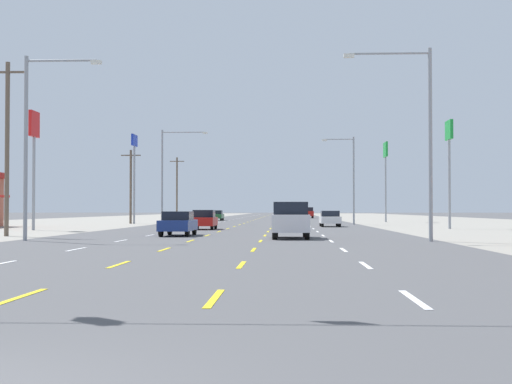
{
  "coord_description": "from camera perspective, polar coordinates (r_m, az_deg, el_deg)",
  "views": [
    {
      "loc": [
        3.01,
        -5.42,
        1.57
      ],
      "look_at": [
        0.19,
        61.03,
        3.23
      ],
      "focal_mm": 49.38,
      "sensor_mm": 36.0,
      "label": 1
    }
  ],
  "objects": [
    {
      "name": "pole_sign_right_row_1",
      "position": [
        59.56,
        15.38,
        3.49
      ],
      "size": [
        0.24,
        1.95,
        8.84
      ],
      "color": "gray",
      "rests_on": "ground"
    },
    {
      "name": "sedan_far_left_far",
      "position": [
        100.77,
        -3.21,
        -1.89
      ],
      "size": [
        1.8,
        4.5,
        1.46
      ],
      "color": "#235B2D",
      "rests_on": "ground"
    },
    {
      "name": "pole_sign_right_row_2",
      "position": [
        89.82,
        10.45,
        2.57
      ],
      "size": [
        0.24,
        2.56,
        10.02
      ],
      "color": "gray",
      "rests_on": "ground"
    },
    {
      "name": "signal_span_wire",
      "position": [
        13.99,
        -8.68,
        14.26
      ],
      "size": [
        26.65,
        0.52,
        9.4
      ],
      "color": "brown",
      "rests_on": "ground"
    },
    {
      "name": "lot_apron_left",
      "position": [
        76.64,
        -18.82,
        -2.53
      ],
      "size": [
        28.0,
        440.0,
        0.01
      ],
      "primitive_type": "cube",
      "color": "gray",
      "rests_on": "ground"
    },
    {
      "name": "streetlight_right_row_1",
      "position": [
        74.65,
        7.67,
        1.44
      ],
      "size": [
        3.41,
        0.26,
        9.24
      ],
      "color": "gray",
      "rests_on": "ground"
    },
    {
      "name": "utility_pole_left_row_2",
      "position": [
        107.31,
        -6.43,
        0.38
      ],
      "size": [
        2.2,
        0.26,
        9.49
      ],
      "color": "brown",
      "rests_on": "ground"
    },
    {
      "name": "lane_markings",
      "position": [
        109.97,
        0.87,
        -2.25
      ],
      "size": [
        10.64,
        227.6,
        0.01
      ],
      "color": "white",
      "rests_on": "ground"
    },
    {
      "name": "pole_sign_left_row_2",
      "position": [
        79.41,
        -9.83,
        2.82
      ],
      "size": [
        0.24,
        2.31,
        9.91
      ],
      "color": "gray",
      "rests_on": "ground"
    },
    {
      "name": "streetlight_right_row_0",
      "position": [
        35.84,
        13.22,
        5.04
      ],
      "size": [
        4.35,
        0.26,
        9.58
      ],
      "color": "gray",
      "rests_on": "ground"
    },
    {
      "name": "streetlight_left_row_0",
      "position": [
        37.44,
        -17.57,
        4.55
      ],
      "size": [
        3.95,
        0.26,
        9.37
      ],
      "color": "gray",
      "rests_on": "ground"
    },
    {
      "name": "lot_apron_right",
      "position": [
        74.67,
        19.38,
        -2.55
      ],
      "size": [
        28.0,
        440.0,
        0.01
      ],
      "primitive_type": "cube",
      "color": "gray",
      "rests_on": "ground"
    },
    {
      "name": "sedan_far_right_midfar",
      "position": [
        65.05,
        6.01,
        -2.14
      ],
      "size": [
        1.8,
        4.5,
        1.46
      ],
      "color": "white",
      "rests_on": "ground"
    },
    {
      "name": "utility_pole_left_row_1",
      "position": [
        79.46,
        -10.11,
        0.56
      ],
      "size": [
        2.2,
        0.26,
        8.21
      ],
      "color": "brown",
      "rests_on": "ground"
    },
    {
      "name": "utility_pole_left_row_0",
      "position": [
        44.04,
        -19.51,
        3.57
      ],
      "size": [
        2.2,
        0.26,
        10.29
      ],
      "color": "brown",
      "rests_on": "ground"
    },
    {
      "name": "suv_far_right_farther",
      "position": [
        129.5,
        4.23,
        -1.67
      ],
      "size": [
        1.98,
        4.9,
        1.98
      ],
      "color": "red",
      "rests_on": "ground"
    },
    {
      "name": "sedan_inner_left_near",
      "position": [
        42.44,
        -6.33,
        -2.52
      ],
      "size": [
        1.8,
        4.5,
        1.46
      ],
      "color": "navy",
      "rests_on": "ground"
    },
    {
      "name": "streetlight_left_row_1",
      "position": [
        75.44,
        -7.21,
        1.87
      ],
      "size": [
        4.95,
        0.26,
        10.06
      ],
      "color": "gray",
      "rests_on": "ground"
    },
    {
      "name": "suv_inner_right_nearest",
      "position": [
        38.45,
        2.82,
        -2.24
      ],
      "size": [
        1.98,
        4.9,
        1.98
      ],
      "color": "silver",
      "rests_on": "ground"
    },
    {
      "name": "hatchback_inner_left_mid",
      "position": [
        55.58,
        -4.2,
        -2.24
      ],
      "size": [
        1.72,
        3.9,
        1.54
      ],
      "color": "red",
      "rests_on": "ground"
    },
    {
      "name": "ground_plane",
      "position": [
        71.5,
        0.02,
        -2.69
      ],
      "size": [
        572.0,
        572.0,
        0.0
      ],
      "primitive_type": "plane",
      "color": "#4C4C4F"
    },
    {
      "name": "pole_sign_left_row_1",
      "position": [
        56.1,
        -17.54,
        3.94
      ],
      "size": [
        0.24,
        1.78,
        9.05
      ],
      "color": "gray",
      "rests_on": "ground"
    }
  ]
}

